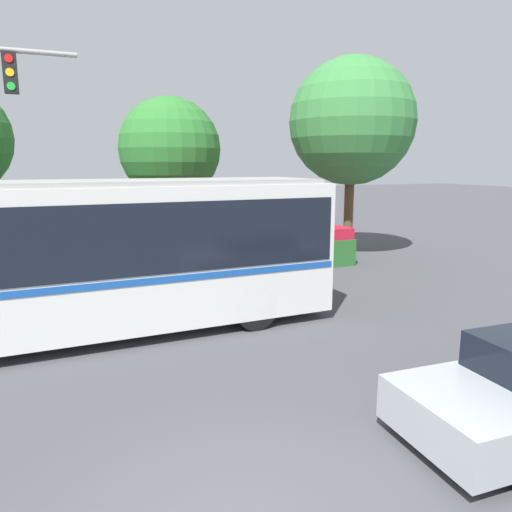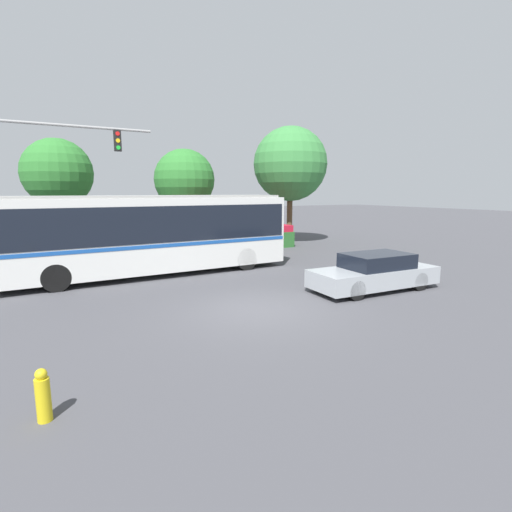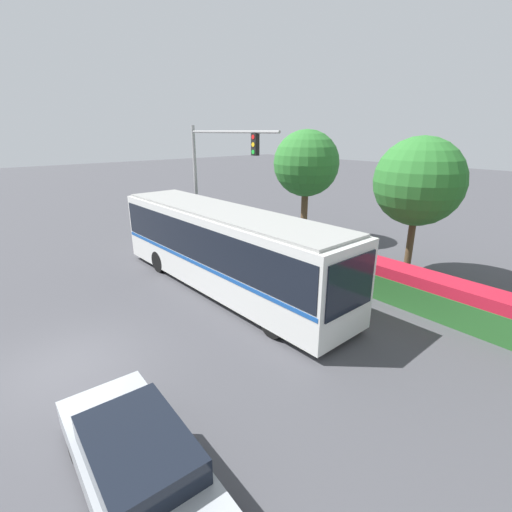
# 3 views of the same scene
# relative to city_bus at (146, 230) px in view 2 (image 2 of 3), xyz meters

# --- Properties ---
(ground_plane) EXTENTS (140.00, 140.00, 0.00)m
(ground_plane) POSITION_rel_city_bus_xyz_m (1.65, -6.60, -1.91)
(ground_plane) COLOR #444449
(city_bus) EXTENTS (12.32, 2.90, 3.36)m
(city_bus) POSITION_rel_city_bus_xyz_m (0.00, 0.00, 0.00)
(city_bus) COLOR silver
(city_bus) RESTS_ON ground
(sedan_foreground) EXTENTS (4.84, 2.00, 1.33)m
(sedan_foreground) POSITION_rel_city_bus_xyz_m (6.55, -6.53, -1.28)
(sedan_foreground) COLOR #9EA3A8
(sedan_foreground) RESTS_ON ground
(traffic_light_pole) EXTENTS (6.56, 0.24, 6.57)m
(traffic_light_pole) POSITION_rel_city_bus_xyz_m (-3.92, 2.16, 2.54)
(traffic_light_pole) COLOR gray
(traffic_light_pole) RESTS_ON ground
(flowering_hedge) EXTENTS (7.79, 1.16, 1.40)m
(flowering_hedge) POSITION_rel_city_bus_xyz_m (6.36, 4.47, -1.22)
(flowering_hedge) COLOR #286028
(flowering_hedge) RESTS_ON ground
(street_tree_left) EXTENTS (3.73, 3.73, 6.40)m
(street_tree_left) POSITION_rel_city_bus_xyz_m (-2.84, 7.85, 2.59)
(street_tree_left) COLOR brown
(street_tree_left) RESTS_ON ground
(street_tree_centre) EXTENTS (3.74, 3.74, 6.13)m
(street_tree_centre) POSITION_rel_city_bus_xyz_m (4.19, 7.20, 2.34)
(street_tree_centre) COLOR brown
(street_tree_centre) RESTS_ON ground
(street_tree_right) EXTENTS (4.97, 4.97, 7.84)m
(street_tree_right) POSITION_rel_city_bus_xyz_m (11.21, 5.90, 3.43)
(street_tree_right) COLOR brown
(street_tree_right) RESTS_ON ground
(fire_hydrant) EXTENTS (0.22, 0.22, 0.86)m
(fire_hydrant) POSITION_rel_city_bus_xyz_m (-4.01, -9.98, -1.50)
(fire_hydrant) COLOR gold
(fire_hydrant) RESTS_ON ground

